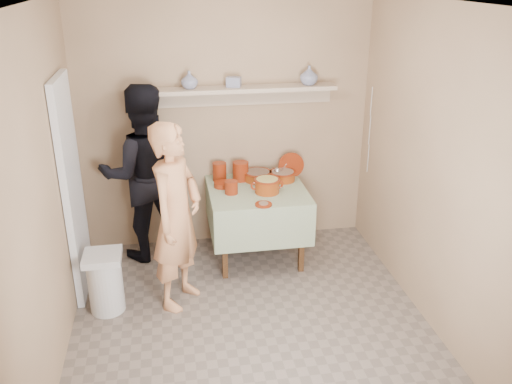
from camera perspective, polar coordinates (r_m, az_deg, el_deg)
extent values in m
plane|color=#716359|center=(4.67, -0.29, -14.53)|extent=(3.50, 3.50, 0.00)
cube|color=silver|center=(5.04, -18.75, 0.22)|extent=(0.06, 0.70, 2.00)
cylinder|color=maroon|center=(5.62, -3.86, 2.15)|extent=(0.14, 0.14, 0.19)
cylinder|color=maroon|center=(5.61, -1.63, 2.20)|extent=(0.17, 0.17, 0.20)
cylinder|color=maroon|center=(5.30, -2.62, 0.50)|extent=(0.13, 0.13, 0.13)
cylinder|color=maroon|center=(5.48, -3.56, 0.80)|extent=(0.17, 0.17, 0.05)
cylinder|color=maroon|center=(5.74, 3.72, 2.84)|extent=(0.27, 0.06, 0.27)
imported|color=navy|center=(5.57, 5.60, 12.13)|extent=(0.22, 0.22, 0.19)
imported|color=navy|center=(5.40, -7.03, 11.64)|extent=(0.20, 0.20, 0.17)
cube|color=navy|center=(5.45, -2.35, 11.50)|extent=(0.16, 0.14, 0.10)
imported|color=tan|center=(4.69, -8.37, -2.61)|extent=(0.66, 0.73, 1.68)
imported|color=black|center=(5.54, -11.73, 1.90)|extent=(0.96, 0.80, 1.81)
cube|color=tan|center=(5.67, -3.22, 7.06)|extent=(3.00, 0.02, 2.60)
cube|color=tan|center=(2.51, 6.36, -14.75)|extent=(3.00, 0.02, 2.60)
cube|color=tan|center=(4.08, -21.77, -0.96)|extent=(0.02, 3.50, 2.60)
cube|color=tan|center=(4.50, 19.03, 1.59)|extent=(0.02, 3.50, 2.60)
cube|color=silver|center=(3.73, -0.38, 19.40)|extent=(3.00, 3.50, 0.02)
cube|color=#4C2D16|center=(5.22, -3.32, -5.61)|extent=(0.05, 0.05, 0.71)
cube|color=#4C2D16|center=(5.34, 4.84, -4.96)|extent=(0.05, 0.05, 0.71)
cube|color=#4C2D16|center=(5.89, -4.16, -2.15)|extent=(0.05, 0.05, 0.71)
cube|color=#4C2D16|center=(6.00, 3.08, -1.65)|extent=(0.05, 0.05, 0.71)
cube|color=#4C2D16|center=(5.44, 0.11, 0.05)|extent=(0.90, 0.90, 0.04)
cube|color=#30591E|center=(5.43, 0.11, 0.29)|extent=(0.96, 0.96, 0.01)
cube|color=#30591E|center=(5.09, 1.02, -3.98)|extent=(0.96, 0.01, 0.44)
cube|color=#30591E|center=(5.95, -0.67, 0.11)|extent=(0.96, 0.01, 0.44)
cube|color=#30591E|center=(5.46, -4.86, -2.11)|extent=(0.01, 0.96, 0.44)
cube|color=#30591E|center=(5.61, 4.95, -1.43)|extent=(0.01, 0.96, 0.44)
cylinder|color=maroon|center=(5.63, 0.16, 1.70)|extent=(0.28, 0.28, 0.09)
cylinder|color=maroon|center=(5.61, 0.16, 2.09)|extent=(0.30, 0.30, 0.01)
cylinder|color=brown|center=(5.62, 0.16, 1.94)|extent=(0.25, 0.25, 0.05)
cylinder|color=maroon|center=(5.64, 2.82, 1.70)|extent=(0.26, 0.26, 0.09)
cylinder|color=maroon|center=(5.62, 2.83, 2.10)|extent=(0.28, 0.28, 0.01)
cylinder|color=#8C6B54|center=(5.63, 2.82, 1.94)|extent=(0.23, 0.23, 0.05)
cylinder|color=silver|center=(5.48, 2.94, 2.57)|extent=(0.01, 0.22, 0.16)
sphere|color=silver|center=(5.61, 2.26, 2.24)|extent=(0.07, 0.07, 0.07)
cylinder|color=maroon|center=(5.31, 1.17, 0.65)|extent=(0.24, 0.24, 0.14)
cylinder|color=maroon|center=(5.29, 1.18, 1.30)|extent=(0.25, 0.25, 0.01)
cylinder|color=tan|center=(5.30, 1.18, 1.15)|extent=(0.21, 0.21, 0.05)
torus|color=maroon|center=(5.29, -0.10, 0.64)|extent=(0.09, 0.02, 0.09)
torus|color=maroon|center=(5.33, 2.44, 0.80)|extent=(0.09, 0.02, 0.09)
cylinder|color=maroon|center=(5.05, 0.80, -1.32)|extent=(0.16, 0.16, 0.02)
cylinder|color=#8C6B54|center=(5.04, 0.80, -1.21)|extent=(0.09, 0.09, 0.01)
cube|color=tan|center=(5.47, -1.02, 10.82)|extent=(1.80, 0.25, 0.04)
cube|color=tan|center=(5.60, -1.20, 10.06)|extent=(1.80, 0.02, 0.18)
cylinder|color=silver|center=(4.97, -15.54, -9.43)|extent=(0.30, 0.30, 0.50)
cube|color=silver|center=(4.83, -15.88, -6.61)|extent=(0.32, 0.32, 0.06)
cylinder|color=silver|center=(5.71, 12.05, 9.30)|extent=(0.01, 0.01, 0.30)
cylinder|color=silver|center=(5.77, 11.88, 6.36)|extent=(0.01, 0.01, 0.30)
cylinder|color=silver|center=(5.84, 11.72, 3.48)|extent=(0.01, 0.01, 0.30)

